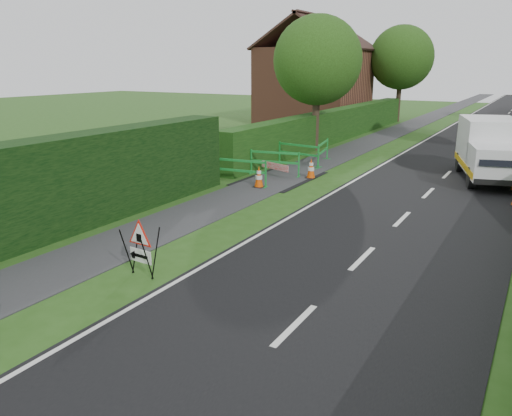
% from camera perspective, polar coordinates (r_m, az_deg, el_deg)
% --- Properties ---
extents(ground, '(120.00, 120.00, 0.00)m').
position_cam_1_polar(ground, '(9.22, -12.83, -11.82)').
color(ground, '#264E16').
rests_on(ground, ground).
extents(road_surface, '(6.00, 90.00, 0.02)m').
position_cam_1_polar(road_surface, '(41.21, 25.81, 8.50)').
color(road_surface, black).
rests_on(road_surface, ground).
extents(footpath, '(2.00, 90.00, 0.02)m').
position_cam_1_polar(footpath, '(42.00, 18.27, 9.39)').
color(footpath, '#2D2D30').
rests_on(footpath, ground).
extents(hedge_west_far, '(1.00, 24.00, 1.80)m').
position_cam_1_polar(hedge_west_far, '(30.15, 9.10, 7.68)').
color(hedge_west_far, '#14380F').
rests_on(hedge_west_far, ground).
extents(house_west, '(7.50, 7.40, 7.88)m').
position_cam_1_polar(house_west, '(39.18, 6.68, 13.89)').
color(house_west, brown).
rests_on(house_west, ground).
extents(tree_nw, '(4.40, 4.40, 6.70)m').
position_cam_1_polar(tree_nw, '(26.00, 7.05, 16.38)').
color(tree_nw, '#2D2116').
rests_on(tree_nw, ground).
extents(tree_fw, '(4.80, 4.80, 7.24)m').
position_cam_1_polar(tree_fw, '(41.18, 16.30, 16.17)').
color(tree_fw, '#2D2116').
rests_on(tree_fw, ground).
extents(triangle_sign, '(0.76, 0.76, 1.05)m').
position_cam_1_polar(triangle_sign, '(10.51, -13.25, -3.99)').
color(triangle_sign, black).
rests_on(triangle_sign, ground).
extents(works_van, '(3.21, 5.31, 2.28)m').
position_cam_1_polar(works_van, '(21.06, 25.30, 6.16)').
color(works_van, silver).
rests_on(works_van, ground).
extents(traffic_cone_3, '(0.38, 0.38, 0.79)m').
position_cam_1_polar(traffic_cone_3, '(17.94, 0.33, 3.58)').
color(traffic_cone_3, black).
rests_on(traffic_cone_3, ground).
extents(traffic_cone_4, '(0.38, 0.38, 0.79)m').
position_cam_1_polar(traffic_cone_4, '(19.54, 6.31, 4.51)').
color(traffic_cone_4, black).
rests_on(traffic_cone_4, ground).
extents(ped_barrier_0, '(2.09, 0.59, 1.00)m').
position_cam_1_polar(ped_barrier_0, '(18.22, -1.80, 4.53)').
color(ped_barrier_0, '#198D32').
rests_on(ped_barrier_0, ground).
extents(ped_barrier_1, '(2.09, 0.67, 1.00)m').
position_cam_1_polar(ped_barrier_1, '(19.93, 2.15, 5.52)').
color(ped_barrier_1, '#198D32').
rests_on(ped_barrier_1, ground).
extents(ped_barrier_2, '(2.09, 0.61, 1.00)m').
position_cam_1_polar(ped_barrier_2, '(21.88, 4.87, 6.41)').
color(ped_barrier_2, '#198D32').
rests_on(ped_barrier_2, ground).
extents(ped_barrier_3, '(0.75, 2.09, 1.00)m').
position_cam_1_polar(ped_barrier_3, '(22.67, 7.69, 6.66)').
color(ped_barrier_3, '#198D32').
rests_on(ped_barrier_3, ground).
extents(redwhite_plank, '(1.43, 0.54, 0.25)m').
position_cam_1_polar(redwhite_plank, '(19.67, 2.15, 3.50)').
color(redwhite_plank, red).
rests_on(redwhite_plank, ground).
extents(hatchback_car, '(1.87, 3.80, 1.25)m').
position_cam_1_polar(hatchback_car, '(33.79, 23.94, 8.47)').
color(hatchback_car, white).
rests_on(hatchback_car, ground).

